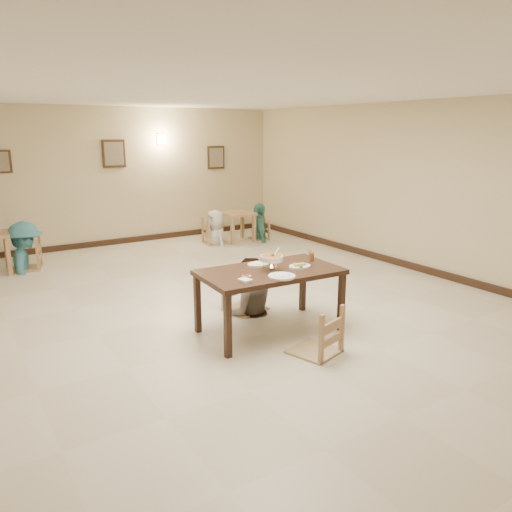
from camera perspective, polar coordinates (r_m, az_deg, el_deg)
floor at (r=7.22m, az=-3.95°, el=-5.98°), size 10.00×10.00×0.00m
ceiling at (r=6.80m, az=-4.40°, el=18.49°), size 10.00×10.00×0.00m
wall_back at (r=11.47m, az=-16.31°, el=8.66°), size 10.00×0.00×10.00m
wall_right at (r=9.42m, az=17.93°, el=7.48°), size 0.00×10.00×10.00m
baseboard_back at (r=11.66m, az=-15.79°, el=1.59°), size 8.00×0.06×0.12m
baseboard_right at (r=9.65m, az=17.18°, el=-1.04°), size 0.06×10.00×0.12m
picture_b at (r=11.43m, az=-15.94°, el=11.18°), size 0.50×0.04×0.60m
picture_c at (r=12.40m, az=-4.58°, el=11.15°), size 0.45×0.04×0.55m
wall_sconce at (r=11.79m, az=-10.80°, el=13.00°), size 0.16×0.05×0.22m
main_table at (r=6.19m, az=1.60°, el=-2.32°), size 1.77×1.05×0.81m
chair_far at (r=6.97m, az=-1.26°, el=-2.16°), size 0.49×0.49×1.05m
chair_near at (r=5.68m, az=6.80°, el=-5.98°), size 0.50×0.50×1.07m
main_diner at (r=6.84m, az=-0.88°, el=-0.19°), size 0.90×0.78×1.58m
curry_warmer at (r=6.12m, az=1.79°, el=-0.27°), size 0.32×0.28×0.25m
rice_plate_far at (r=6.38m, az=0.26°, el=-0.91°), size 0.29×0.29×0.07m
rice_plate_near at (r=5.85m, az=2.97°, el=-2.29°), size 0.32×0.32×0.07m
fried_plate at (r=6.29m, az=5.03°, el=-1.12°), size 0.29×0.29×0.06m
chili_dish at (r=5.87m, az=-1.11°, el=-2.29°), size 0.10×0.10×0.02m
napkin_cutlery at (r=5.70m, az=-1.25°, el=-2.78°), size 0.16×0.23×0.03m
drink_glass at (r=6.61m, az=6.34°, el=-0.01°), size 0.07×0.07×0.14m
bg_table_right at (r=11.46m, az=-2.13°, el=4.37°), size 0.70×0.70×0.68m
bg_chair_lr at (r=10.02m, az=-25.01°, el=1.60°), size 0.50×0.50×1.08m
bg_chair_rl at (r=11.25m, az=-4.69°, el=4.10°), size 0.50×0.50×1.07m
bg_chair_rr at (r=11.70m, az=0.37°, el=4.06°), size 0.41×0.41×0.88m
bg_diner_b at (r=9.96m, az=-25.22°, el=3.58°), size 0.84×1.24×1.78m
bg_diner_c at (r=11.21m, az=-4.71°, el=5.24°), size 0.49×0.75×1.52m
bg_diner_d at (r=11.63m, az=0.37°, el=6.07°), size 0.73×1.08×1.71m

